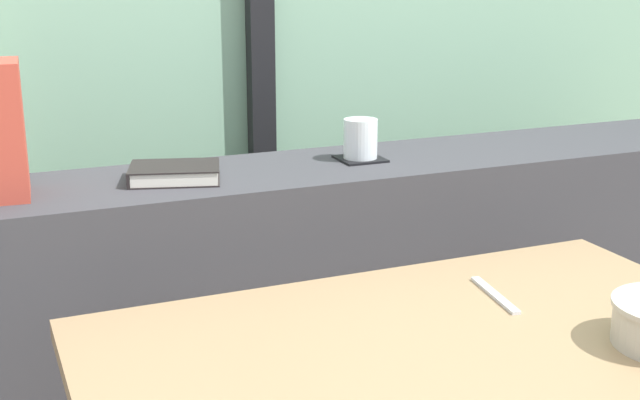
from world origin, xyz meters
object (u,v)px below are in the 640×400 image
(juice_glass, at_px, (360,140))
(coaster_square, at_px, (360,159))
(fork_utensil, at_px, (495,295))
(closed_book, at_px, (174,173))

(juice_glass, bearing_deg, coaster_square, 180.00)
(fork_utensil, bearing_deg, juice_glass, 99.91)
(coaster_square, relative_size, fork_utensil, 0.59)
(coaster_square, xyz_separation_m, closed_book, (-0.44, -0.02, 0.01))
(closed_book, bearing_deg, fork_utensil, -48.83)
(juice_glass, relative_size, closed_book, 0.42)
(coaster_square, bearing_deg, closed_book, -177.18)
(coaster_square, xyz_separation_m, fork_utensil, (0.01, -0.53, -0.13))
(coaster_square, height_order, fork_utensil, coaster_square)
(juice_glass, bearing_deg, fork_utensil, -88.68)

